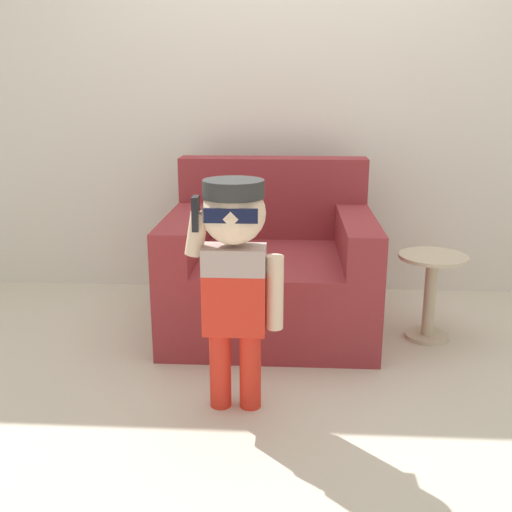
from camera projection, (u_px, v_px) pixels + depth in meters
name	position (u px, v px, depth m)	size (l,w,h in m)	color
ground_plane	(290.00, 326.00, 3.30)	(10.00, 10.00, 0.00)	beige
wall_back	(293.00, 82.00, 3.60)	(10.00, 0.05, 2.60)	silver
armchair	(271.00, 270.00, 3.25)	(1.07, 0.97, 0.88)	maroon
person_child	(236.00, 260.00, 2.30)	(0.38, 0.29, 0.94)	red
side_table	(432.00, 288.00, 3.07)	(0.35, 0.35, 0.45)	beige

